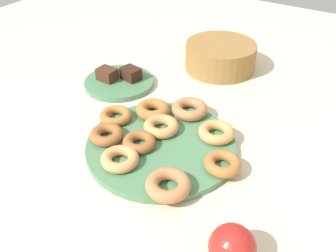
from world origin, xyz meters
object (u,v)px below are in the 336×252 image
Objects in this scene: donut_3 at (120,159)px; apple at (232,247)px; donut_8 at (223,163)px; cake_plate at (119,82)px; donut_4 at (216,132)px; donut_6 at (190,109)px; donut_plate at (161,145)px; basket at (220,56)px; donut_1 at (161,126)px; donut_9 at (153,110)px; donut_7 at (107,135)px; brownie_near at (107,74)px; donut_0 at (116,116)px; brownie_far at (131,74)px; donut_5 at (139,142)px; donut_2 at (168,185)px.

donut_3 is 1.06× the size of apple.
cake_plate is (-0.43, 0.18, -0.02)m from donut_8.
donut_6 is at bearing 153.75° from donut_4.
donut_plate is 0.45m from basket.
donut_3 and donut_4 have the same top height.
donut_1 is at bearing 142.05° from apple.
donut_8 is at bearing -56.15° from donut_4.
donut_3 is at bearing -76.08° from donut_9.
brownie_near is at bearing 130.27° from donut_7.
donut_0 is 0.19m from donut_6.
basket is (-0.22, 0.44, 0.02)m from donut_8.
brownie_far is at bearing 142.84° from donut_1.
donut_9 is at bearing 103.92° from donut_3.
donut_9 is at bearing -178.57° from donut_4.
basket is at bearing 98.45° from donut_plate.
donut_5 reaches higher than donut_plate.
donut_9 reaches higher than donut_7.
brownie_far is (0.03, 0.03, 0.03)m from cake_plate.
donut_0 is 0.31m from donut_8.
apple is (0.51, -0.39, 0.01)m from brownie_far.
donut_4 is 1.57× the size of brownie_near.
basket reaches higher than donut_plate.
donut_4 reaches higher than donut_5.
brownie_near is 1.00× the size of brownie_far.
brownie_far is at bearing 142.39° from apple.
cake_plate is at bearing 26.57° from brownie_near.
basket is at bearing 78.90° from donut_0.
apple is at bearing -18.78° from donut_7.
donut_5 is 0.95× the size of donut_8.
donut_9 reaches higher than cake_plate.
donut_8 is 0.22m from apple.
donut_8 is (0.31, -0.01, 0.00)m from donut_0.
donut_8 is at bearing 11.47° from donut_5.
donut_8 is 0.49m from basket.
donut_8 is (0.06, 0.12, -0.00)m from donut_2.
donut_8 is 1.45× the size of brownie_far.
brownie_far reaches higher than donut_5.
brownie_near is at bearing 175.52° from donut_6.
basket is at bearing 52.51° from brownie_far.
donut_7 is 0.29m from brownie_near.
donut_6 reaches higher than cake_plate.
donut_plate is at bearing -33.54° from cake_plate.
donut_9 is (-0.08, -0.06, 0.00)m from donut_6.
basket reaches higher than donut_6.
apple is at bearing -35.24° from donut_plate.
donut_1 is at bearing -157.29° from donut_4.
apple is at bearing -26.14° from donut_0.
brownie_far reaches higher than donut_1.
brownie_near is at bearing 155.70° from donut_1.
basket is 2.84× the size of apple.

